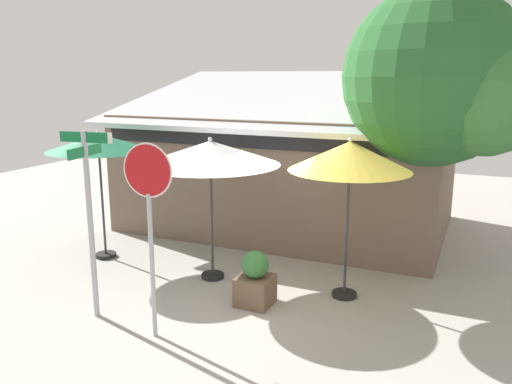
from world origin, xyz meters
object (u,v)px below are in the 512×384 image
object	(u,v)px
street_sign_post	(89,206)
shade_tree	(442,81)
patio_umbrella_forest_green_left	(98,144)
patio_umbrella_ivory_center	(210,153)
stop_sign	(149,204)
patio_umbrella_mustard_right	(350,157)
sidewalk_planter	(255,281)

from	to	relation	value
street_sign_post	shade_tree	distance (m)	6.54
street_sign_post	patio_umbrella_forest_green_left	distance (m)	2.95
street_sign_post	patio_umbrella_ivory_center	distance (m)	2.48
street_sign_post	stop_sign	xyz separation A→B (m)	(1.26, -0.16, 0.21)
patio_umbrella_forest_green_left	patio_umbrella_mustard_right	xyz separation A→B (m)	(5.28, 0.12, 0.04)
stop_sign	sidewalk_planter	world-z (taller)	stop_sign
patio_umbrella_forest_green_left	sidewalk_planter	world-z (taller)	patio_umbrella_forest_green_left
patio_umbrella_mustard_right	patio_umbrella_ivory_center	bearing A→B (deg)	-175.59
patio_umbrella_forest_green_left	patio_umbrella_ivory_center	bearing A→B (deg)	-1.74
street_sign_post	sidewalk_planter	xyz separation A→B (m)	(2.20, 1.46, -1.43)
patio_umbrella_ivory_center	shade_tree	distance (m)	4.43
patio_umbrella_ivory_center	shade_tree	size ratio (longest dim) A/B	0.50
street_sign_post	sidewalk_planter	size ratio (longest dim) A/B	3.16
patio_umbrella_forest_green_left	shade_tree	bearing A→B (deg)	14.96
street_sign_post	sidewalk_planter	world-z (taller)	street_sign_post
street_sign_post	patio_umbrella_forest_green_left	world-z (taller)	street_sign_post
stop_sign	patio_umbrella_forest_green_left	size ratio (longest dim) A/B	1.07
shade_tree	sidewalk_planter	distance (m)	4.94
patio_umbrella_ivory_center	patio_umbrella_mustard_right	distance (m)	2.58
patio_umbrella_mustard_right	street_sign_post	bearing A→B (deg)	-145.64
stop_sign	patio_umbrella_mustard_right	size ratio (longest dim) A/B	1.03
stop_sign	patio_umbrella_mustard_right	xyz separation A→B (m)	(2.26, 2.57, 0.45)
patio_umbrella_mustard_right	shade_tree	world-z (taller)	shade_tree
street_sign_post	sidewalk_planter	distance (m)	3.00
patio_umbrella_forest_green_left	patio_umbrella_ivory_center	world-z (taller)	patio_umbrella_ivory_center
patio_umbrella_forest_green_left	patio_umbrella_ivory_center	distance (m)	2.71
stop_sign	patio_umbrella_ivory_center	world-z (taller)	stop_sign
patio_umbrella_ivory_center	patio_umbrella_mustard_right	size ratio (longest dim) A/B	0.96
stop_sign	patio_umbrella_forest_green_left	world-z (taller)	stop_sign
sidewalk_planter	patio_umbrella_forest_green_left	bearing A→B (deg)	168.08
patio_umbrella_forest_green_left	street_sign_post	bearing A→B (deg)	-52.59
stop_sign	shade_tree	xyz separation A→B (m)	(3.51, 4.20, 1.70)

